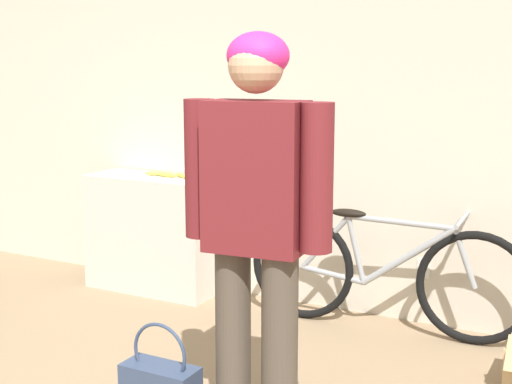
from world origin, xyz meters
name	(u,v)px	position (x,y,z in m)	size (l,w,h in m)	color
wall_back	(345,111)	(0.00, 2.86, 1.30)	(8.00, 0.07, 2.60)	beige
side_shelf	(154,233)	(-1.33, 2.61, 0.41)	(0.95, 0.40, 0.82)	beige
person	(256,207)	(0.27, 1.15, 1.02)	(0.67, 0.27, 1.73)	#4C4238
bicycle	(384,273)	(0.37, 2.60, 0.36)	(1.72, 0.46, 0.74)	black
banana	(167,174)	(-1.22, 2.65, 0.84)	(0.37, 0.09, 0.03)	#EAD64C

